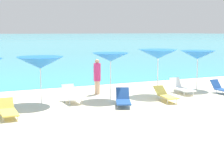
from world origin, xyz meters
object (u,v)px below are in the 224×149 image
at_px(umbrella_4, 158,54).
at_px(lounge_chair_6, 181,88).
at_px(lounge_chair_4, 166,95).
at_px(umbrella_3, 111,57).
at_px(lounge_chair_9, 8,110).
at_px(lounge_chair_12, 223,88).
at_px(beachgoer_1, 97,76).
at_px(lounge_chair_10, 72,95).
at_px(umbrella_2, 40,63).
at_px(umbrella_5, 198,55).
at_px(lounge_chair_8, 123,99).

height_order(umbrella_4, lounge_chair_6, umbrella_4).
bearing_deg(lounge_chair_4, umbrella_3, 151.04).
height_order(lounge_chair_4, lounge_chair_9, lounge_chair_4).
height_order(lounge_chair_12, beachgoer_1, beachgoer_1).
xyz_separation_m(umbrella_3, beachgoer_1, (-0.10, 1.43, -1.04)).
xyz_separation_m(umbrella_3, umbrella_4, (2.60, 0.03, 0.07)).
bearing_deg(lounge_chair_10, lounge_chair_12, -9.45).
bearing_deg(lounge_chair_6, beachgoer_1, 160.00).
bearing_deg(umbrella_2, lounge_chair_4, -18.00).
xyz_separation_m(lounge_chair_6, beachgoer_1, (-3.99, 1.64, 0.63)).
height_order(umbrella_4, umbrella_5, umbrella_4).
bearing_deg(umbrella_3, lounge_chair_4, -34.65).
bearing_deg(lounge_chair_9, lounge_chair_4, 0.32).
xyz_separation_m(umbrella_4, lounge_chair_8, (-2.69, -1.55, -1.77)).
distance_m(lounge_chair_4, lounge_chair_8, 2.19).
distance_m(umbrella_3, beachgoer_1, 1.77).
bearing_deg(lounge_chair_10, umbrella_3, -2.19).
height_order(umbrella_4, lounge_chair_4, umbrella_4).
height_order(umbrella_2, lounge_chair_9, umbrella_2).
distance_m(umbrella_5, lounge_chair_8, 6.10).
distance_m(umbrella_2, umbrella_5, 8.66).
bearing_deg(lounge_chair_10, beachgoer_1, 36.94).
relative_size(lounge_chair_8, lounge_chair_10, 1.18).
bearing_deg(lounge_chair_10, umbrella_2, 170.17).
bearing_deg(lounge_chair_4, beachgoer_1, 133.13).
distance_m(umbrella_3, lounge_chair_9, 5.34).
distance_m(umbrella_4, beachgoer_1, 3.24).
distance_m(umbrella_4, umbrella_5, 2.87).
relative_size(umbrella_3, umbrella_5, 1.02).
distance_m(umbrella_2, lounge_chair_8, 3.92).
height_order(umbrella_3, lounge_chair_10, umbrella_3).
bearing_deg(umbrella_2, lounge_chair_9, -133.53).
bearing_deg(lounge_chair_12, umbrella_4, 153.30).
xyz_separation_m(umbrella_4, umbrella_5, (2.83, 0.47, -0.15)).
xyz_separation_m(umbrella_4, beachgoer_1, (-2.71, 1.40, -1.11)).
xyz_separation_m(umbrella_3, lounge_chair_10, (-1.90, 0.06, -1.65)).
bearing_deg(umbrella_5, umbrella_2, -178.53).
height_order(umbrella_2, lounge_chair_6, umbrella_2).
relative_size(umbrella_4, lounge_chair_6, 1.42).
bearing_deg(lounge_chair_9, umbrella_3, 16.96).
relative_size(lounge_chair_10, beachgoer_1, 0.76).
height_order(lounge_chair_6, lounge_chair_8, lounge_chair_6).
bearing_deg(umbrella_3, lounge_chair_8, -93.42).
xyz_separation_m(umbrella_2, umbrella_5, (8.65, 0.22, 0.07)).
xyz_separation_m(umbrella_2, lounge_chair_4, (5.32, -1.73, -1.53)).
height_order(lounge_chair_4, lounge_chair_10, lounge_chair_10).
relative_size(umbrella_5, lounge_chair_10, 1.57).
xyz_separation_m(umbrella_5, lounge_chair_8, (-5.52, -2.01, -1.62)).
bearing_deg(beachgoer_1, umbrella_5, -25.60).
bearing_deg(lounge_chair_12, umbrella_3, 162.53).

